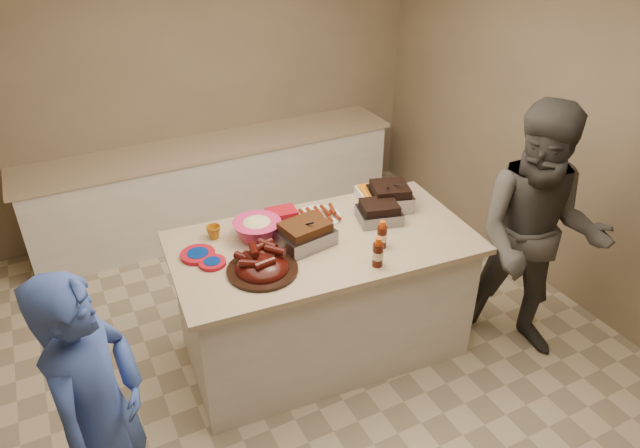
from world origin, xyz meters
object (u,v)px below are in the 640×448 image
rib_platter (263,271)px  guest_gray (513,343)px  island (323,347)px  bbq_bottle_a (377,265)px  coleslaw_bowl (258,238)px  plastic_cup (214,238)px  bbq_bottle_b (381,247)px  roasting_pan (389,206)px  mustard_bottle (302,231)px

rib_platter → guest_gray: bearing=-14.8°
island → bbq_bottle_a: (0.17, -0.41, 0.96)m
coleslaw_bowl → plastic_cup: 0.29m
island → bbq_bottle_b: bearing=-34.7°
bbq_bottle_b → roasting_pan: bearing=51.7°
roasting_pan → plastic_cup: roasting_pan is taller
bbq_bottle_a → mustard_bottle: bearing=112.7°
rib_platter → guest_gray: size_ratio=0.23×
guest_gray → bbq_bottle_a: bearing=-145.9°
rib_platter → mustard_bottle: size_ratio=3.73×
plastic_cup → guest_gray: plastic_cup is taller
roasting_pan → guest_gray: size_ratio=0.16×
roasting_pan → mustard_bottle: size_ratio=2.51×
coleslaw_bowl → mustard_bottle: (0.31, -0.05, 0.00)m
guest_gray → mustard_bottle: bearing=-165.3°
coleslaw_bowl → mustard_bottle: coleslaw_bowl is taller
bbq_bottle_b → mustard_bottle: bbq_bottle_b is taller
rib_platter → roasting_pan: 1.20m
bbq_bottle_b → guest_gray: bbq_bottle_b is taller
island → rib_platter: size_ratio=4.56×
roasting_pan → bbq_bottle_b: (-0.35, -0.44, 0.00)m
rib_platter → plastic_cup: bearing=106.0°
bbq_bottle_b → island: bearing=140.8°
roasting_pan → mustard_bottle: bearing=-160.6°
roasting_pan → bbq_bottle_b: size_ratio=1.53×
island → guest_gray: bearing=-20.8°
island → mustard_bottle: mustard_bottle is taller
bbq_bottle_a → guest_gray: bearing=-10.3°
island → rib_platter: 1.09m
island → coleslaw_bowl: coleslaw_bowl is taller
coleslaw_bowl → plastic_cup: coleslaw_bowl is taller
roasting_pan → bbq_bottle_a: bearing=-111.1°
bbq_bottle_a → plastic_cup: size_ratio=2.05×
rib_platter → bbq_bottle_a: 0.72m
bbq_bottle_a → bbq_bottle_b: bbq_bottle_a is taller
rib_platter → bbq_bottle_b: size_ratio=2.27×
roasting_pan → guest_gray: (0.66, -0.82, -0.96)m
island → bbq_bottle_a: size_ratio=10.06×
island → coleslaw_bowl: 1.06m
coleslaw_bowl → bbq_bottle_b: 0.83m
plastic_cup → coleslaw_bowl: bearing=-28.3°
mustard_bottle → roasting_pan: bearing=2.0°
coleslaw_bowl → guest_gray: size_ratio=0.17×
guest_gray → rib_platter: bearing=-150.3°
bbq_bottle_a → bbq_bottle_b: (0.14, 0.17, 0.00)m
bbq_bottle_a → guest_gray: 1.51m
island → roasting_pan: 1.18m
plastic_cup → guest_gray: (1.96, -0.98, -0.96)m
bbq_bottle_a → mustard_bottle: (-0.25, 0.59, 0.00)m
bbq_bottle_b → mustard_bottle: size_ratio=1.64×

